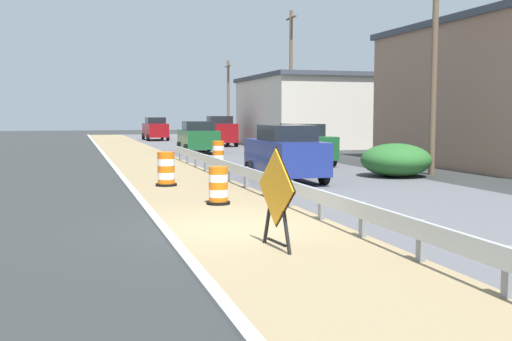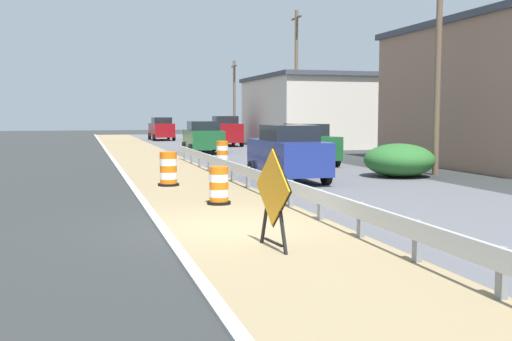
{
  "view_description": "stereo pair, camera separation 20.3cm",
  "coord_description": "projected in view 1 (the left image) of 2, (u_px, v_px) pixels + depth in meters",
  "views": [
    {
      "loc": [
        -3.1,
        -12.39,
        2.43
      ],
      "look_at": [
        1.28,
        2.06,
        1.02
      ],
      "focal_mm": 42.74,
      "sensor_mm": 36.0,
      "label": 1
    },
    {
      "loc": [
        -2.91,
        -12.45,
        2.43
      ],
      "look_at": [
        1.28,
        2.06,
        1.02
      ],
      "focal_mm": 42.74,
      "sensor_mm": 36.0,
      "label": 2
    }
  ],
  "objects": [
    {
      "name": "ground_plane",
      "position": [
        226.0,
        228.0,
        12.93
      ],
      "size": [
        160.0,
        160.0,
        0.0
      ],
      "primitive_type": "plane",
      "color": "#2B2D2D"
    },
    {
      "name": "median_dirt_strip",
      "position": [
        256.0,
        227.0,
        13.12
      ],
      "size": [
        3.72,
        120.0,
        0.01
      ],
      "primitive_type": "cube",
      "color": "#8E7A56",
      "rests_on": "ground"
    },
    {
      "name": "far_lane_asphalt",
      "position": [
        468.0,
        215.0,
        14.67
      ],
      "size": [
        6.95,
        120.0,
        0.0
      ],
      "primitive_type": "cube",
      "color": "#56565B",
      "rests_on": "ground"
    },
    {
      "name": "curb_near_edge",
      "position": [
        165.0,
        232.0,
        12.56
      ],
      "size": [
        0.2,
        120.0,
        0.11
      ],
      "primitive_type": "cube",
      "color": "#ADADA8",
      "rests_on": "ground"
    },
    {
      "name": "guardrail_median",
      "position": [
        360.0,
        211.0,
        11.95
      ],
      "size": [
        0.18,
        43.88,
        0.71
      ],
      "color": "silver",
      "rests_on": "ground"
    },
    {
      "name": "warning_sign_diamond",
      "position": [
        276.0,
        192.0,
        10.89
      ],
      "size": [
        0.22,
        1.46,
        1.86
      ],
      "rotation": [
        0.0,
        0.0,
        3.27
      ],
      "color": "black",
      "rests_on": "ground"
    },
    {
      "name": "traffic_barrel_nearest",
      "position": [
        218.0,
        187.0,
        16.33
      ],
      "size": [
        0.64,
        0.64,
        1.02
      ],
      "color": "orange",
      "rests_on": "ground"
    },
    {
      "name": "traffic_barrel_close",
      "position": [
        166.0,
        170.0,
        20.5
      ],
      "size": [
        0.72,
        0.72,
        1.15
      ],
      "color": "orange",
      "rests_on": "ground"
    },
    {
      "name": "traffic_barrel_mid",
      "position": [
        218.0,
        154.0,
        29.25
      ],
      "size": [
        0.69,
        0.69,
        1.13
      ],
      "color": "orange",
      "rests_on": "ground"
    },
    {
      "name": "car_lead_near_lane",
      "position": [
        198.0,
        137.0,
        37.72
      ],
      "size": [
        2.31,
        4.79,
        1.97
      ],
      "rotation": [
        0.0,
        0.0,
        1.53
      ],
      "color": "#195128",
      "rests_on": "ground"
    },
    {
      "name": "car_trailing_near_lane",
      "position": [
        220.0,
        131.0,
        46.09
      ],
      "size": [
        2.17,
        4.52,
        2.25
      ],
      "rotation": [
        0.0,
        0.0,
        -1.61
      ],
      "color": "maroon",
      "rests_on": "ground"
    },
    {
      "name": "car_lead_far_lane",
      "position": [
        285.0,
        153.0,
        21.96
      ],
      "size": [
        2.02,
        4.51,
        2.03
      ],
      "rotation": [
        0.0,
        0.0,
        1.57
      ],
      "color": "navy",
      "rests_on": "ground"
    },
    {
      "name": "car_mid_far_lane",
      "position": [
        303.0,
        144.0,
        29.29
      ],
      "size": [
        2.01,
        4.57,
        1.95
      ],
      "rotation": [
        0.0,
        0.0,
        -1.58
      ],
      "color": "#195128",
      "rests_on": "ground"
    },
    {
      "name": "car_trailing_far_lane",
      "position": [
        155.0,
        129.0,
        55.73
      ],
      "size": [
        2.09,
        4.49,
        2.1
      ],
      "rotation": [
        0.0,
        0.0,
        1.6
      ],
      "color": "maroon",
      "rests_on": "ground"
    },
    {
      "name": "roadside_shop_near",
      "position": [
        512.0,
        93.0,
        27.18
      ],
      "size": [
        6.71,
        14.41,
        6.65
      ],
      "color": "#93705B",
      "rests_on": "ground"
    },
    {
      "name": "roadside_shop_far",
      "position": [
        306.0,
        111.0,
        45.74
      ],
      "size": [
        8.13,
        11.79,
        5.24
      ],
      "color": "beige",
      "rests_on": "ground"
    },
    {
      "name": "utility_pole_near",
      "position": [
        434.0,
        59.0,
        23.93
      ],
      "size": [
        0.24,
        1.8,
        8.82
      ],
      "color": "brown",
      "rests_on": "ground"
    },
    {
      "name": "utility_pole_mid",
      "position": [
        291.0,
        78.0,
        41.59
      ],
      "size": [
        0.24,
        1.8,
        9.4
      ],
      "color": "brown",
      "rests_on": "ground"
    },
    {
      "name": "utility_pole_far",
      "position": [
        228.0,
        99.0,
        55.4
      ],
      "size": [
        0.24,
        1.8,
        7.23
      ],
      "color": "brown",
      "rests_on": "ground"
    },
    {
      "name": "bush_roadside",
      "position": [
        396.0,
        160.0,
        23.54
      ],
      "size": [
        2.71,
        2.71,
        1.29
      ],
      "primitive_type": "ellipsoid",
      "color": "#286028",
      "rests_on": "ground"
    }
  ]
}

